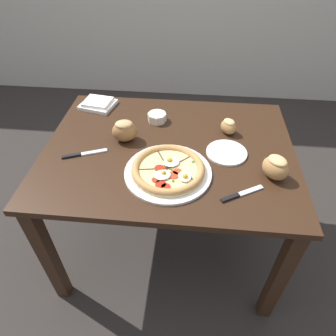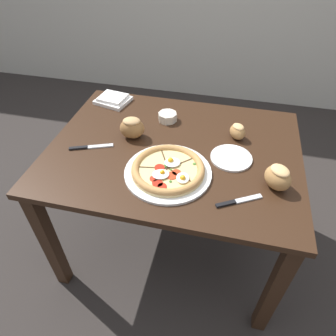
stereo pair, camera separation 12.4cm
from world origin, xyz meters
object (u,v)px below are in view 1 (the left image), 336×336
at_px(knife_main, 84,154).
at_px(side_saucer, 227,153).
at_px(pizza, 168,170).
at_px(bread_piece_mid, 276,167).
at_px(dining_table, 169,164).
at_px(knife_spare, 242,194).
at_px(bread_piece_near, 229,126).
at_px(bread_piece_far, 124,131).
at_px(ramekin_bowl, 157,117).
at_px(napkin_folded, 98,104).

height_order(knife_main, side_saucer, same).
relative_size(pizza, bread_piece_mid, 2.59).
height_order(dining_table, knife_spare, knife_spare).
xyz_separation_m(bread_piece_near, side_saucer, (-0.01, -0.16, -0.03)).
relative_size(bread_piece_near, bread_piece_far, 0.79).
relative_size(dining_table, bread_piece_far, 8.78).
bearing_deg(pizza, side_saucer, 32.22).
xyz_separation_m(knife_main, knife_spare, (0.69, -0.18, 0.00)).
xyz_separation_m(ramekin_bowl, knife_main, (-0.30, -0.30, -0.02)).
relative_size(pizza, ramekin_bowl, 3.71).
bearing_deg(pizza, knife_main, 167.24).
distance_m(bread_piece_mid, bread_piece_far, 0.69).
distance_m(ramekin_bowl, napkin_folded, 0.36).
bearing_deg(pizza, dining_table, 94.48).
height_order(dining_table, bread_piece_far, bread_piece_far).
bearing_deg(bread_piece_near, knife_spare, -85.37).
distance_m(dining_table, bread_piece_mid, 0.50).
xyz_separation_m(napkin_folded, side_saucer, (0.69, -0.35, -0.01)).
distance_m(bread_piece_mid, side_saucer, 0.23).
bearing_deg(ramekin_bowl, bread_piece_far, -125.99).
relative_size(knife_spare, side_saucer, 0.94).
bearing_deg(ramekin_bowl, dining_table, -69.28).
relative_size(ramekin_bowl, bread_piece_near, 0.95).
bearing_deg(bread_piece_far, knife_main, -142.72).
relative_size(dining_table, pizza, 3.15).
bearing_deg(dining_table, side_saucer, -4.22).
bearing_deg(knife_main, dining_table, -8.36).
height_order(bread_piece_near, bread_piece_mid, bread_piece_mid).
xyz_separation_m(knife_spare, side_saucer, (-0.05, 0.25, 0.00)).
xyz_separation_m(pizza, knife_main, (-0.39, 0.09, -0.02)).
height_order(napkin_folded, side_saucer, napkin_folded).
relative_size(bread_piece_mid, side_saucer, 0.77).
distance_m(pizza, ramekin_bowl, 0.40).
relative_size(ramekin_bowl, knife_spare, 0.57).
xyz_separation_m(bread_piece_far, side_saucer, (0.48, -0.06, -0.05)).
bearing_deg(bread_piece_far, pizza, -43.43).
relative_size(pizza, knife_main, 1.89).
bearing_deg(side_saucer, dining_table, 175.78).
bearing_deg(dining_table, ramekin_bowl, 110.72).
height_order(ramekin_bowl, bread_piece_near, bread_piece_near).
relative_size(napkin_folded, side_saucer, 1.11).
bearing_deg(side_saucer, knife_spare, -79.59).
distance_m(ramekin_bowl, bread_piece_far, 0.22).
bearing_deg(side_saucer, knife_main, -173.77).
height_order(bread_piece_mid, knife_main, bread_piece_mid).
bearing_deg(side_saucer, bread_piece_near, 85.50).
bearing_deg(napkin_folded, bread_piece_near, -14.98).
bearing_deg(knife_main, bread_piece_mid, -26.33).
relative_size(bread_piece_far, side_saucer, 0.71).
bearing_deg(napkin_folded, dining_table, -37.77).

